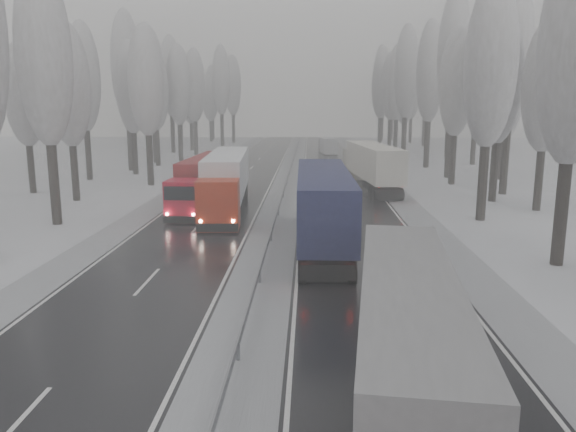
# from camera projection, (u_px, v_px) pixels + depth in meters

# --- Properties ---
(ground) EXTENTS (260.00, 260.00, 0.00)m
(ground) POSITION_uv_depth(u_px,v_px,m) (219.00, 432.00, 14.14)
(ground) COLOR white
(ground) RESTS_ON ground
(carriageway_right) EXTENTS (7.50, 200.00, 0.03)m
(carriageway_right) POSITION_uv_depth(u_px,v_px,m) (348.00, 211.00, 43.35)
(carriageway_right) COLOR black
(carriageway_right) RESTS_ON ground
(carriageway_left) EXTENTS (7.50, 200.00, 0.03)m
(carriageway_left) POSITION_uv_depth(u_px,v_px,m) (213.00, 210.00, 43.73)
(carriageway_left) COLOR black
(carriageway_left) RESTS_ON ground
(median_slush) EXTENTS (3.00, 200.00, 0.04)m
(median_slush) POSITION_uv_depth(u_px,v_px,m) (280.00, 211.00, 43.54)
(median_slush) COLOR #AAADB3
(median_slush) RESTS_ON ground
(shoulder_right) EXTENTS (2.40, 200.00, 0.04)m
(shoulder_right) POSITION_uv_depth(u_px,v_px,m) (412.00, 211.00, 43.17)
(shoulder_right) COLOR #AAADB3
(shoulder_right) RESTS_ON ground
(shoulder_left) EXTENTS (2.40, 200.00, 0.04)m
(shoulder_left) POSITION_uv_depth(u_px,v_px,m) (150.00, 210.00, 43.91)
(shoulder_left) COLOR #AAADB3
(shoulder_left) RESTS_ON ground
(median_guardrail) EXTENTS (0.12, 200.00, 0.76)m
(median_guardrail) POSITION_uv_depth(u_px,v_px,m) (280.00, 203.00, 43.41)
(median_guardrail) COLOR slate
(median_guardrail) RESTS_ON ground
(tree_18) EXTENTS (3.60, 3.60, 16.58)m
(tree_18) POSITION_uv_depth(u_px,v_px,m) (491.00, 66.00, 38.01)
(tree_18) COLOR black
(tree_18) RESTS_ON ground
(tree_19) EXTENTS (3.60, 3.60, 14.57)m
(tree_19) POSITION_uv_depth(u_px,v_px,m) (547.00, 87.00, 41.98)
(tree_19) COLOR black
(tree_19) RESTS_ON ground
(tree_20) EXTENTS (3.60, 3.60, 15.71)m
(tree_20) POSITION_uv_depth(u_px,v_px,m) (500.00, 79.00, 45.97)
(tree_20) COLOR black
(tree_20) RESTS_ON ground
(tree_21) EXTENTS (3.60, 3.60, 18.62)m
(tree_21) POSITION_uv_depth(u_px,v_px,m) (512.00, 60.00, 49.45)
(tree_21) COLOR black
(tree_21) RESTS_ON ground
(tree_22) EXTENTS (3.60, 3.60, 15.86)m
(tree_22) POSITION_uv_depth(u_px,v_px,m) (457.00, 83.00, 56.21)
(tree_22) COLOR black
(tree_22) RESTS_ON ground
(tree_23) EXTENTS (3.60, 3.60, 13.55)m
(tree_23) POSITION_uv_depth(u_px,v_px,m) (506.00, 98.00, 60.19)
(tree_23) COLOR black
(tree_23) RESTS_ON ground
(tree_24) EXTENTS (3.60, 3.60, 20.49)m
(tree_24) POSITION_uv_depth(u_px,v_px,m) (454.00, 57.00, 60.91)
(tree_24) COLOR black
(tree_24) RESTS_ON ground
(tree_25) EXTENTS (3.60, 3.60, 19.44)m
(tree_25) POSITION_uv_depth(u_px,v_px,m) (505.00, 66.00, 64.71)
(tree_25) COLOR black
(tree_25) RESTS_ON ground
(tree_26) EXTENTS (3.60, 3.60, 18.78)m
(tree_26) POSITION_uv_depth(u_px,v_px,m) (430.00, 72.00, 71.18)
(tree_26) COLOR black
(tree_26) RESTS_ON ground
(tree_27) EXTENTS (3.60, 3.60, 17.62)m
(tree_27) POSITION_uv_depth(u_px,v_px,m) (478.00, 80.00, 74.99)
(tree_27) COLOR black
(tree_27) RESTS_ON ground
(tree_28) EXTENTS (3.60, 3.60, 19.62)m
(tree_28) POSITION_uv_depth(u_px,v_px,m) (406.00, 73.00, 81.59)
(tree_28) COLOR black
(tree_28) RESTS_ON ground
(tree_29) EXTENTS (3.60, 3.60, 18.11)m
(tree_29) POSITION_uv_depth(u_px,v_px,m) (450.00, 81.00, 85.43)
(tree_29) COLOR black
(tree_29) RESTS_ON ground
(tree_30) EXTENTS (3.60, 3.60, 17.86)m
(tree_30) POSITION_uv_depth(u_px,v_px,m) (397.00, 83.00, 91.36)
(tree_30) COLOR black
(tree_30) RESTS_ON ground
(tree_31) EXTENTS (3.60, 3.60, 18.58)m
(tree_31) POSITION_uv_depth(u_px,v_px,m) (429.00, 81.00, 94.97)
(tree_31) COLOR black
(tree_31) RESTS_ON ground
(tree_32) EXTENTS (3.60, 3.60, 17.33)m
(tree_32) POSITION_uv_depth(u_px,v_px,m) (391.00, 87.00, 98.78)
(tree_32) COLOR black
(tree_32) RESTS_ON ground
(tree_33) EXTENTS (3.60, 3.60, 14.33)m
(tree_33) POSITION_uv_depth(u_px,v_px,m) (405.00, 98.00, 102.96)
(tree_33) COLOR black
(tree_33) RESTS_ON ground
(tree_34) EXTENTS (3.60, 3.60, 17.63)m
(tree_34) POSITION_uv_depth(u_px,v_px,m) (381.00, 87.00, 105.74)
(tree_34) COLOR black
(tree_34) RESTS_ON ground
(tree_35) EXTENTS (3.60, 3.60, 18.25)m
(tree_35) POSITION_uv_depth(u_px,v_px,m) (426.00, 85.00, 109.25)
(tree_35) COLOR black
(tree_35) RESTS_ON ground
(tree_36) EXTENTS (3.60, 3.60, 20.23)m
(tree_36) POSITION_uv_depth(u_px,v_px,m) (382.00, 80.00, 115.02)
(tree_36) COLOR black
(tree_36) RESTS_ON ground
(tree_37) EXTENTS (3.60, 3.60, 16.37)m
(tree_37) POSITION_uv_depth(u_px,v_px,m) (412.00, 93.00, 119.16)
(tree_37) COLOR black
(tree_37) RESTS_ON ground
(tree_38) EXTENTS (3.60, 3.60, 17.97)m
(tree_38) POSITION_uv_depth(u_px,v_px,m) (383.00, 89.00, 125.59)
(tree_38) COLOR black
(tree_38) RESTS_ON ground
(tree_39) EXTENTS (3.60, 3.60, 16.19)m
(tree_39) POSITION_uv_depth(u_px,v_px,m) (393.00, 94.00, 129.63)
(tree_39) COLOR black
(tree_39) RESTS_ON ground
(tree_58) EXTENTS (3.60, 3.60, 17.21)m
(tree_58) POSITION_uv_depth(u_px,v_px,m) (44.00, 58.00, 36.60)
(tree_58) COLOR black
(tree_58) RESTS_ON ground
(tree_60) EXTENTS (3.60, 3.60, 14.84)m
(tree_60) POSITION_uv_depth(u_px,v_px,m) (68.00, 86.00, 46.44)
(tree_60) COLOR black
(tree_60) RESTS_ON ground
(tree_61) EXTENTS (3.60, 3.60, 13.95)m
(tree_61) POSITION_uv_depth(u_px,v_px,m) (25.00, 94.00, 50.68)
(tree_61) COLOR black
(tree_61) RESTS_ON ground
(tree_62) EXTENTS (3.60, 3.60, 16.04)m
(tree_62) POSITION_uv_depth(u_px,v_px,m) (146.00, 81.00, 55.49)
(tree_62) COLOR black
(tree_62) RESTS_ON ground
(tree_63) EXTENTS (3.60, 3.60, 16.88)m
(tree_63) POSITION_uv_depth(u_px,v_px,m) (83.00, 78.00, 59.59)
(tree_63) COLOR black
(tree_63) RESTS_ON ground
(tree_64) EXTENTS (3.60, 3.60, 15.42)m
(tree_64) POSITION_uv_depth(u_px,v_px,m) (131.00, 88.00, 64.53)
(tree_64) COLOR black
(tree_64) RESTS_ON ground
(tree_65) EXTENTS (3.60, 3.60, 19.48)m
(tree_65) POSITION_uv_depth(u_px,v_px,m) (126.00, 67.00, 68.01)
(tree_65) COLOR black
(tree_65) RESTS_ON ground
(tree_66) EXTENTS (3.60, 3.60, 15.23)m
(tree_66) POSITION_uv_depth(u_px,v_px,m) (155.00, 91.00, 73.99)
(tree_66) COLOR black
(tree_66) RESTS_ON ground
(tree_67) EXTENTS (3.60, 3.60, 17.09)m
(tree_67) POSITION_uv_depth(u_px,v_px,m) (153.00, 83.00, 77.73)
(tree_67) COLOR black
(tree_67) RESTS_ON ground
(tree_68) EXTENTS (3.60, 3.60, 16.65)m
(tree_68) POSITION_uv_depth(u_px,v_px,m) (178.00, 86.00, 80.38)
(tree_68) COLOR black
(tree_68) RESTS_ON ground
(tree_69) EXTENTS (3.60, 3.60, 19.35)m
(tree_69) POSITION_uv_depth(u_px,v_px,m) (152.00, 75.00, 84.15)
(tree_69) COLOR black
(tree_69) RESTS_ON ground
(tree_70) EXTENTS (3.60, 3.60, 17.09)m
(tree_70) POSITION_uv_depth(u_px,v_px,m) (194.00, 86.00, 90.20)
(tree_70) COLOR black
(tree_70) RESTS_ON ground
(tree_71) EXTENTS (3.60, 3.60, 19.61)m
(tree_71) POSITION_uv_depth(u_px,v_px,m) (171.00, 77.00, 93.98)
(tree_71) COLOR black
(tree_71) RESTS_ON ground
(tree_72) EXTENTS (3.60, 3.60, 15.11)m
(tree_72) POSITION_uv_depth(u_px,v_px,m) (190.00, 95.00, 99.70)
(tree_72) COLOR black
(tree_72) RESTS_ON ground
(tree_73) EXTENTS (3.60, 3.60, 17.22)m
(tree_73) POSITION_uv_depth(u_px,v_px,m) (179.00, 88.00, 103.46)
(tree_73) COLOR black
(tree_73) RESTS_ON ground
(tree_74) EXTENTS (3.60, 3.60, 19.68)m
(tree_74) POSITION_uv_depth(u_px,v_px,m) (221.00, 81.00, 109.57)
(tree_74) COLOR black
(tree_74) RESTS_ON ground
(tree_75) EXTENTS (3.60, 3.60, 18.60)m
(tree_75) POSITION_uv_depth(u_px,v_px,m) (180.00, 85.00, 113.96)
(tree_75) COLOR black
(tree_75) RESTS_ON ground
(tree_76) EXTENTS (3.60, 3.60, 18.55)m
(tree_76) POSITION_uv_depth(u_px,v_px,m) (233.00, 86.00, 118.87)
(tree_76) COLOR black
(tree_76) RESTS_ON ground
(tree_77) EXTENTS (3.60, 3.60, 14.32)m
(tree_77) POSITION_uv_depth(u_px,v_px,m) (210.00, 99.00, 123.53)
(tree_77) COLOR black
(tree_77) RESTS_ON ground
(tree_78) EXTENTS (3.60, 3.60, 19.55)m
(tree_78) POSITION_uv_depth(u_px,v_px,m) (221.00, 84.00, 125.34)
(tree_78) COLOR black
(tree_78) RESTS_ON ground
(tree_79) EXTENTS (3.60, 3.60, 17.07)m
(tree_79) POSITION_uv_depth(u_px,v_px,m) (212.00, 92.00, 129.67)
(tree_79) COLOR black
(tree_79) RESTS_ON ground
(truck_grey_tarp) EXTENTS (4.03, 15.13, 3.85)m
(truck_grey_tarp) POSITION_uv_depth(u_px,v_px,m) (405.00, 320.00, 15.54)
(truck_grey_tarp) COLOR #4B4B50
(truck_grey_tarp) RESTS_ON ground
(truck_blue_box) EXTENTS (2.96, 17.59, 4.50)m
(truck_blue_box) POSITION_uv_depth(u_px,v_px,m) (322.00, 201.00, 32.28)
(truck_blue_box) COLOR navy
(truck_blue_box) RESTS_ON ground
(truck_cream_box) EXTENTS (4.56, 17.14, 4.36)m
(truck_cream_box) POSITION_uv_depth(u_px,v_px,m) (371.00, 163.00, 54.19)
(truck_cream_box) COLOR #A7A494
(truck_cream_box) RESTS_ON ground
(box_truck_distant) EXTENTS (3.01, 7.40, 2.69)m
(box_truck_distant) POSITION_uv_depth(u_px,v_px,m) (328.00, 146.00, 93.35)
(box_truck_distant) COLOR #AEAFB5
(box_truck_distant) RESTS_ON ground
(truck_red_white) EXTENTS (3.81, 17.22, 4.38)m
(truck_red_white) POSITION_uv_depth(u_px,v_px,m) (226.00, 178.00, 42.87)
(truck_red_white) COLOR #B02109
(truck_red_white) RESTS_ON ground
(truck_red_red) EXTENTS (2.80, 15.17, 3.87)m
(truck_red_red) POSITION_uv_depth(u_px,v_px,m) (205.00, 178.00, 45.58)
(truck_red_red) COLOR red
(truck_red_red) RESTS_ON ground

